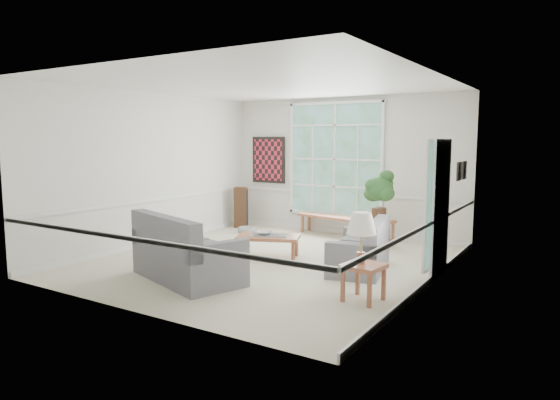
% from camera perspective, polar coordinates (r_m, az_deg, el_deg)
% --- Properties ---
extents(floor, '(5.50, 6.00, 0.01)m').
position_cam_1_polar(floor, '(8.68, -1.27, -7.03)').
color(floor, beige).
rests_on(floor, ground).
extents(ceiling, '(5.50, 6.00, 0.02)m').
position_cam_1_polar(ceiling, '(8.47, -1.33, 13.12)').
color(ceiling, white).
rests_on(ceiling, ground).
extents(wall_back, '(5.50, 0.02, 3.00)m').
position_cam_1_polar(wall_back, '(11.06, 7.29, 3.84)').
color(wall_back, silver).
rests_on(wall_back, ground).
extents(wall_front, '(5.50, 0.02, 3.00)m').
position_cam_1_polar(wall_front, '(6.17, -16.81, 1.16)').
color(wall_front, silver).
rests_on(wall_front, ground).
extents(wall_left, '(0.02, 6.00, 3.00)m').
position_cam_1_polar(wall_left, '(10.21, -14.33, 3.42)').
color(wall_left, silver).
rests_on(wall_left, ground).
extents(wall_right, '(0.02, 6.00, 3.00)m').
position_cam_1_polar(wall_right, '(7.30, 17.05, 2.01)').
color(wall_right, silver).
rests_on(wall_right, ground).
extents(window_back, '(2.30, 0.08, 2.40)m').
position_cam_1_polar(window_back, '(11.11, 6.28, 4.64)').
color(window_back, white).
rests_on(window_back, wall_back).
extents(entry_door, '(0.08, 0.90, 2.10)m').
position_cam_1_polar(entry_door, '(7.94, 17.79, -0.92)').
color(entry_door, white).
rests_on(entry_door, floor).
extents(door_sidelight, '(0.08, 0.26, 1.90)m').
position_cam_1_polar(door_sidelight, '(7.32, 16.59, -0.72)').
color(door_sidelight, white).
rests_on(door_sidelight, wall_right).
extents(wall_art, '(0.90, 0.06, 1.10)m').
position_cam_1_polar(wall_art, '(11.96, -1.34, 4.60)').
color(wall_art, maroon).
rests_on(wall_art, wall_back).
extents(wall_frame_near, '(0.04, 0.26, 0.32)m').
position_cam_1_polar(wall_frame_near, '(9.01, 19.72, 3.10)').
color(wall_frame_near, black).
rests_on(wall_frame_near, wall_right).
extents(wall_frame_far, '(0.04, 0.26, 0.32)m').
position_cam_1_polar(wall_frame_far, '(9.40, 20.25, 3.23)').
color(wall_frame_far, black).
rests_on(wall_frame_far, wall_right).
extents(loveseat_right, '(1.09, 1.63, 0.81)m').
position_cam_1_polar(loveseat_right, '(8.13, 9.05, -5.10)').
color(loveseat_right, slate).
rests_on(loveseat_right, floor).
extents(loveseat_front, '(2.05, 1.49, 1.00)m').
position_cam_1_polar(loveseat_front, '(7.61, -10.49, -5.24)').
color(loveseat_front, slate).
rests_on(loveseat_front, floor).
extents(coffee_table, '(1.22, 0.96, 0.40)m').
position_cam_1_polar(coffee_table, '(8.87, -1.32, -5.35)').
color(coffee_table, '#9E573C').
rests_on(coffee_table, floor).
extents(pewter_bowl, '(0.44, 0.44, 0.08)m').
position_cam_1_polar(pewter_bowl, '(8.85, -1.71, -3.79)').
color(pewter_bowl, gray).
rests_on(pewter_bowl, coffee_table).
extents(window_bench, '(1.86, 0.67, 0.43)m').
position_cam_1_polar(window_bench, '(10.91, 6.25, -3.00)').
color(window_bench, '#9E573C').
rests_on(window_bench, floor).
extents(end_table, '(0.66, 0.66, 0.51)m').
position_cam_1_polar(end_table, '(10.06, 11.14, -3.69)').
color(end_table, '#9E573C').
rests_on(end_table, floor).
extents(houseplant, '(0.68, 0.68, 1.01)m').
position_cam_1_polar(houseplant, '(9.90, 11.26, 0.58)').
color(houseplant, '#285325').
rests_on(houseplant, end_table).
extents(side_table, '(0.53, 0.53, 0.49)m').
position_cam_1_polar(side_table, '(6.64, 9.50, -9.28)').
color(side_table, '#9E573C').
rests_on(side_table, floor).
extents(table_lamp, '(0.41, 0.41, 0.67)m').
position_cam_1_polar(table_lamp, '(6.52, 9.27, -4.32)').
color(table_lamp, silver).
rests_on(table_lamp, side_table).
extents(pet_bed, '(0.50, 0.50, 0.12)m').
position_cam_1_polar(pet_bed, '(11.31, -3.82, -3.40)').
color(pet_bed, gray).
rests_on(pet_bed, floor).
extents(floor_speaker, '(0.37, 0.34, 0.96)m').
position_cam_1_polar(floor_speaker, '(11.90, -4.50, -0.84)').
color(floor_speaker, '#422718').
rests_on(floor_speaker, floor).
extents(cat, '(0.36, 0.27, 0.16)m').
position_cam_1_polar(cat, '(8.64, 9.11, -3.79)').
color(cat, black).
rests_on(cat, loveseat_right).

